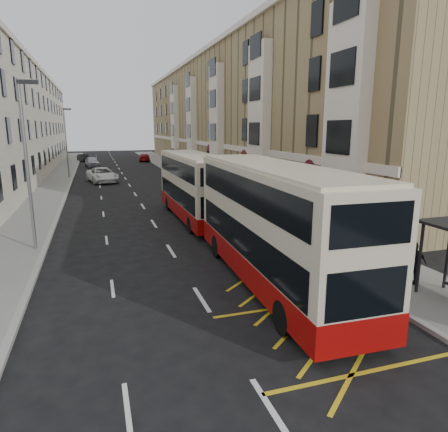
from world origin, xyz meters
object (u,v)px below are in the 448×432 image
object	(u,v)px
pedestrian_far	(413,263)
car_dark	(84,158)
street_lamp_far	(66,139)
pedestrian_mid	(374,248)
double_decker_front	(273,225)
car_red	(144,158)
double_decker_rear	(194,187)
street_lamp_near	(27,157)
car_silver	(92,162)
white_van	(102,175)

from	to	relation	value
pedestrian_far	car_dark	size ratio (longest dim) A/B	0.44
street_lamp_far	pedestrian_mid	xyz separation A→B (m)	(14.13, -37.35, -3.64)
double_decker_front	street_lamp_far	bearing A→B (deg)	105.75
street_lamp_far	double_decker_front	size ratio (longest dim) A/B	0.68
street_lamp_far	car_red	world-z (taller)	street_lamp_far
double_decker_rear	street_lamp_far	bearing A→B (deg)	109.01
street_lamp_near	pedestrian_mid	xyz separation A→B (m)	(14.13, -7.35, -3.64)
double_decker_rear	pedestrian_mid	distance (m)	12.86
pedestrian_mid	pedestrian_far	size ratio (longest dim) A/B	0.99
double_decker_rear	car_silver	size ratio (longest dim) A/B	2.34
car_silver	car_dark	world-z (taller)	car_silver
double_decker_front	pedestrian_far	xyz separation A→B (m)	(4.88, -2.07, -1.38)
street_lamp_near	pedestrian_far	bearing A→B (deg)	-33.63
double_decker_rear	pedestrian_mid	world-z (taller)	double_decker_rear
street_lamp_far	car_dark	distance (m)	25.37
pedestrian_far	pedestrian_mid	bearing A→B (deg)	-76.47
pedestrian_mid	double_decker_front	bearing A→B (deg)	170.57
pedestrian_mid	car_dark	size ratio (longest dim) A/B	0.43
car_silver	pedestrian_mid	bearing A→B (deg)	-83.69
car_red	car_dark	bearing A→B (deg)	-9.36
double_decker_rear	car_red	xyz separation A→B (m)	(2.36, 47.53, -1.53)
car_red	double_decker_front	bearing A→B (deg)	94.96
pedestrian_mid	white_van	distance (m)	34.45
street_lamp_near	pedestrian_mid	distance (m)	16.33
street_lamp_near	double_decker_front	size ratio (longest dim) A/B	0.68
double_decker_rear	white_van	bearing A→B (deg)	103.83
street_lamp_far	pedestrian_mid	world-z (taller)	street_lamp_far
double_decker_front	car_silver	world-z (taller)	double_decker_front
pedestrian_far	white_van	bearing A→B (deg)	-63.12
street_lamp_near	street_lamp_far	xyz separation A→B (m)	(0.00, 30.00, 0.00)
double_decker_rear	car_silver	xyz separation A→B (m)	(-6.54, 39.65, -1.41)
double_decker_front	pedestrian_far	size ratio (longest dim) A/B	6.90
street_lamp_far	car_silver	bearing A→B (deg)	79.54
double_decker_front	car_silver	distance (m)	51.98
pedestrian_mid	car_silver	size ratio (longest dim) A/B	0.36
white_van	double_decker_rear	bearing A→B (deg)	-86.62
street_lamp_far	double_decker_front	bearing A→B (deg)	-75.94
pedestrian_mid	car_silver	xyz separation A→B (m)	(-11.52, 51.44, -0.20)
street_lamp_far	car_silver	xyz separation A→B (m)	(2.60, 14.10, -3.85)
pedestrian_mid	car_red	bearing A→B (deg)	82.31
car_red	pedestrian_mid	bearing A→B (deg)	99.55
white_van	car_red	size ratio (longest dim) A/B	1.25
street_lamp_near	car_red	bearing A→B (deg)	77.51
pedestrian_mid	double_decker_rear	bearing A→B (deg)	102.67
street_lamp_far	car_dark	size ratio (longest dim) A/B	2.05
white_van	car_dark	world-z (taller)	white_van
street_lamp_near	white_van	xyz separation A→B (m)	(3.70, 25.49, -3.83)
double_decker_front	double_decker_rear	world-z (taller)	double_decker_front
pedestrian_far	car_dark	world-z (taller)	pedestrian_far
car_dark	car_red	world-z (taller)	car_red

